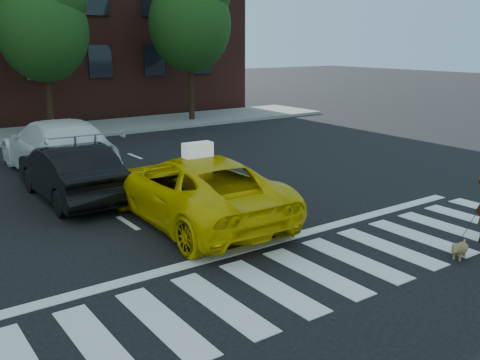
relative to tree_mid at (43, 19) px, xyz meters
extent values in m
plane|color=black|center=(-0.53, -17.00, -4.85)|extent=(120.00, 120.00, 0.00)
cube|color=silver|center=(-0.53, -17.00, -4.85)|extent=(13.00, 2.40, 0.01)
cube|color=silver|center=(-0.53, -15.40, -4.85)|extent=(12.00, 0.30, 0.01)
cube|color=slate|center=(-0.53, 0.50, -4.78)|extent=(30.00, 4.00, 0.15)
cylinder|color=black|center=(-0.03, 0.00, -3.08)|extent=(0.28, 0.28, 3.55)
ellipsoid|color=black|center=(-0.03, 0.00, -0.45)|extent=(3.69, 3.69, 4.25)
sphere|color=black|center=(-0.38, 0.25, 0.47)|extent=(2.56, 2.56, 2.56)
cylinder|color=black|center=(6.97, 0.00, -2.93)|extent=(0.28, 0.28, 3.85)
ellipsoid|color=black|center=(6.97, 0.00, -0.08)|extent=(4.00, 4.00, 4.60)
sphere|color=black|center=(6.62, 0.25, 0.92)|extent=(2.77, 2.77, 2.77)
imported|color=#DEBB04|center=(-0.80, -13.28, -4.10)|extent=(2.71, 5.53, 1.51)
imported|color=black|center=(-2.53, -10.00, -4.12)|extent=(1.56, 4.43, 1.46)
imported|color=white|center=(-1.93, -7.10, -3.99)|extent=(2.55, 5.97, 1.72)
ellipsoid|color=#9C704F|center=(2.13, -18.09, -4.66)|extent=(0.48, 0.33, 0.24)
sphere|color=#9C704F|center=(1.93, -18.15, -4.60)|extent=(0.22, 0.22, 0.18)
sphere|color=#9C704F|center=(1.86, -18.17, -4.63)|extent=(0.10, 0.10, 0.08)
cylinder|color=#9C704F|center=(2.34, -18.04, -4.60)|extent=(0.13, 0.07, 0.10)
sphere|color=#9C704F|center=(1.91, -18.09, -4.54)|extent=(0.08, 0.08, 0.06)
sphere|color=#9C704F|center=(1.94, -18.20, -4.54)|extent=(0.08, 0.08, 0.06)
cylinder|color=#9C704F|center=(2.02, -18.18, -4.79)|extent=(0.06, 0.06, 0.12)
cylinder|color=#9C704F|center=(2.00, -18.07, -4.79)|extent=(0.06, 0.06, 0.12)
cylinder|color=#9C704F|center=(2.27, -18.11, -4.79)|extent=(0.06, 0.06, 0.12)
cylinder|color=#9C704F|center=(2.24, -18.01, -4.79)|extent=(0.06, 0.06, 0.12)
cube|color=white|center=(-0.80, -13.48, -3.18)|extent=(0.66, 0.30, 0.32)
camera|label=1|loc=(-6.69, -23.34, -0.89)|focal=40.00mm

